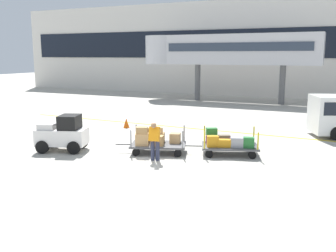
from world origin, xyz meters
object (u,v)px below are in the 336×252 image
(baggage_tug, at_px, (63,134))
(baggage_cart_lead, at_px, (154,140))
(safety_cone_near, at_px, (126,123))
(baggage_cart_middle, at_px, (229,143))
(baggage_handler, at_px, (155,139))

(baggage_tug, distance_m, baggage_cart_lead, 4.00)
(baggage_cart_lead, relative_size, safety_cone_near, 5.58)
(baggage_tug, xyz_separation_m, safety_cone_near, (-0.22, 5.74, -0.48))
(baggage_cart_middle, bearing_deg, safety_cone_near, 153.96)
(safety_cone_near, bearing_deg, baggage_cart_lead, -47.83)
(baggage_tug, xyz_separation_m, baggage_handler, (4.33, 0.22, 0.11))
(baggage_handler, height_order, safety_cone_near, baggage_handler)
(baggage_tug, relative_size, baggage_handler, 1.50)
(baggage_tug, xyz_separation_m, baggage_cart_lead, (3.77, 1.33, -0.19))
(baggage_cart_lead, xyz_separation_m, baggage_handler, (0.56, -1.12, 0.30))
(baggage_cart_lead, distance_m, baggage_cart_middle, 3.13)
(baggage_tug, distance_m, baggage_cart_middle, 7.13)
(baggage_cart_lead, distance_m, baggage_handler, 1.29)
(baggage_cart_lead, xyz_separation_m, baggage_cart_middle, (2.97, 1.00, -0.06))
(baggage_cart_middle, xyz_separation_m, baggage_handler, (-2.40, -2.12, 0.36))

